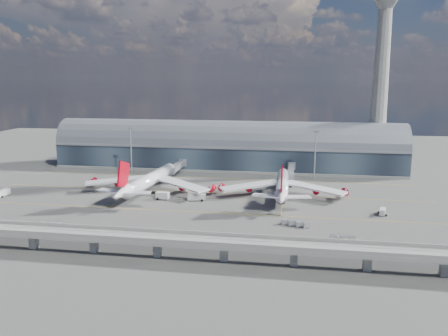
# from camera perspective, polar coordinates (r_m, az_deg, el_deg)

# --- Properties ---
(ground) EXTENTS (500.00, 500.00, 0.00)m
(ground) POSITION_cam_1_polar(r_m,az_deg,el_deg) (184.03, -3.43, -4.80)
(ground) COLOR #474744
(ground) RESTS_ON ground
(taxi_lines) EXTENTS (200.00, 80.12, 0.01)m
(taxi_lines) POSITION_cam_1_polar(r_m,az_deg,el_deg) (204.85, -2.09, -3.07)
(taxi_lines) COLOR gold
(taxi_lines) RESTS_ON ground
(terminal) EXTENTS (200.00, 30.00, 28.00)m
(terminal) POSITION_cam_1_polar(r_m,az_deg,el_deg) (256.40, 0.33, 2.52)
(terminal) COLOR #1E2532
(terminal) RESTS_ON ground
(control_tower) EXTENTS (19.00, 19.00, 103.00)m
(control_tower) POSITION_cam_1_polar(r_m,az_deg,el_deg) (259.26, 19.79, 10.90)
(control_tower) COLOR gray
(control_tower) RESTS_ON ground
(guideway) EXTENTS (220.00, 8.50, 7.20)m
(guideway) POSITION_cam_1_polar(r_m,az_deg,el_deg) (132.03, -8.72, -9.24)
(guideway) COLOR gray
(guideway) RESTS_ON ground
(floodlight_mast_left) EXTENTS (3.00, 0.70, 25.70)m
(floodlight_mast_left) POSITION_cam_1_polar(r_m,az_deg,el_deg) (246.95, -12.06, 2.45)
(floodlight_mast_left) COLOR gray
(floodlight_mast_left) RESTS_ON ground
(floodlight_mast_right) EXTENTS (3.00, 0.70, 25.70)m
(floodlight_mast_right) POSITION_cam_1_polar(r_m,az_deg,el_deg) (230.64, 11.80, 1.82)
(floodlight_mast_right) COLOR gray
(floodlight_mast_right) RESTS_ON ground
(airliner_left) EXTENTS (62.97, 66.19, 20.16)m
(airliner_left) POSITION_cam_1_polar(r_m,az_deg,el_deg) (204.30, -9.81, -1.62)
(airliner_left) COLOR white
(airliner_left) RESTS_ON ground
(airliner_right) EXTENTS (58.10, 60.71, 19.30)m
(airliner_right) POSITION_cam_1_polar(r_m,az_deg,el_deg) (196.27, 7.62, -2.32)
(airliner_right) COLOR white
(airliner_right) RESTS_ON ground
(jet_bridge_left) EXTENTS (4.40, 28.00, 7.25)m
(jet_bridge_left) POSITION_cam_1_polar(r_m,az_deg,el_deg) (238.29, -6.07, 0.25)
(jet_bridge_left) COLOR gray
(jet_bridge_left) RESTS_ON ground
(jet_bridge_right) EXTENTS (4.40, 32.00, 7.25)m
(jet_bridge_right) POSITION_cam_1_polar(r_m,az_deg,el_deg) (228.20, 8.74, -0.33)
(jet_bridge_right) COLOR gray
(jet_bridge_right) RESTS_ON ground
(service_truck_0) EXTENTS (2.92, 7.47, 3.04)m
(service_truck_0) POSITION_cam_1_polar(r_m,az_deg,el_deg) (219.69, -26.90, -2.92)
(service_truck_0) COLOR beige
(service_truck_0) RESTS_ON ground
(service_truck_1) EXTENTS (5.84, 3.17, 3.28)m
(service_truck_1) POSITION_cam_1_polar(r_m,az_deg,el_deg) (193.00, -8.03, -3.60)
(service_truck_1) COLOR beige
(service_truck_1) RESTS_ON ground
(service_truck_2) EXTENTS (8.09, 3.76, 2.83)m
(service_truck_2) POSITION_cam_1_polar(r_m,az_deg,el_deg) (189.76, -3.60, -3.83)
(service_truck_2) COLOR beige
(service_truck_2) RESTS_ON ground
(service_truck_3) EXTENTS (3.20, 5.45, 2.47)m
(service_truck_3) POSITION_cam_1_polar(r_m,az_deg,el_deg) (180.83, 20.00, -5.39)
(service_truck_3) COLOR beige
(service_truck_3) RESTS_ON ground
(service_truck_4) EXTENTS (2.87, 5.12, 2.84)m
(service_truck_4) POSITION_cam_1_polar(r_m,az_deg,el_deg) (204.52, -5.05, -2.72)
(service_truck_4) COLOR beige
(service_truck_4) RESTS_ON ground
(service_truck_5) EXTENTS (5.90, 4.16, 2.67)m
(service_truck_5) POSITION_cam_1_polar(r_m,az_deg,el_deg) (198.79, 5.82, -3.18)
(service_truck_5) COLOR beige
(service_truck_5) RESTS_ON ground
(cargo_train_0) EXTENTS (8.80, 2.34, 1.95)m
(cargo_train_0) POSITION_cam_1_polar(r_m,az_deg,el_deg) (167.01, -21.69, -7.00)
(cargo_train_0) COLOR gray
(cargo_train_0) RESTS_ON ground
(cargo_train_1) EXTENTS (10.74, 4.94, 1.79)m
(cargo_train_1) POSITION_cam_1_polar(r_m,az_deg,el_deg) (159.71, 9.26, -7.18)
(cargo_train_1) COLOR gray
(cargo_train_1) RESTS_ON ground
(cargo_train_2) EXTENTS (8.60, 1.86, 1.92)m
(cargo_train_2) POSITION_cam_1_polar(r_m,az_deg,el_deg) (149.20, 15.27, -8.79)
(cargo_train_2) COLOR gray
(cargo_train_2) RESTS_ON ground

